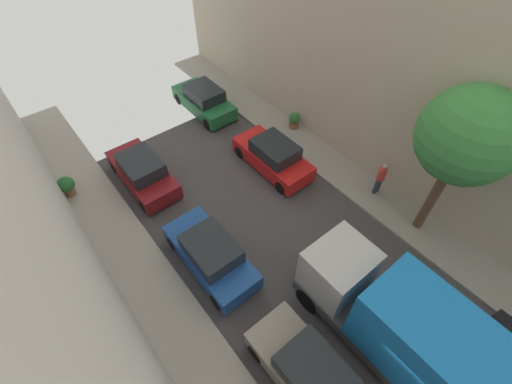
% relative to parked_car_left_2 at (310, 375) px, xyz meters
% --- Properties ---
extents(ground, '(32.00, 32.00, 0.00)m').
position_rel_parked_car_left_2_xyz_m(ground, '(2.70, -2.16, -0.72)').
color(ground, '#423F42').
extents(sidewalk_right, '(2.00, 44.00, 0.15)m').
position_rel_parked_car_left_2_xyz_m(sidewalk_right, '(7.70, -2.16, -0.64)').
color(sidewalk_right, gray).
rests_on(sidewalk_right, ground).
extents(parked_car_left_2, '(1.78, 4.20, 1.57)m').
position_rel_parked_car_left_2_xyz_m(parked_car_left_2, '(0.00, 0.00, 0.00)').
color(parked_car_left_2, gray).
rests_on(parked_car_left_2, ground).
extents(parked_car_left_3, '(1.78, 4.20, 1.57)m').
position_rel_parked_car_left_2_xyz_m(parked_car_left_3, '(0.00, 5.31, 0.00)').
color(parked_car_left_3, '#194799').
rests_on(parked_car_left_3, ground).
extents(parked_car_left_4, '(1.78, 4.20, 1.57)m').
position_rel_parked_car_left_2_xyz_m(parked_car_left_4, '(0.00, 10.94, 0.00)').
color(parked_car_left_4, maroon).
rests_on(parked_car_left_4, ground).
extents(parked_car_right_3, '(1.78, 4.20, 1.57)m').
position_rel_parked_car_left_2_xyz_m(parked_car_right_3, '(5.40, 7.97, 0.00)').
color(parked_car_right_3, red).
rests_on(parked_car_right_3, ground).
extents(parked_car_right_4, '(1.78, 4.20, 1.57)m').
position_rel_parked_car_left_2_xyz_m(parked_car_right_4, '(5.40, 14.04, 0.00)').
color(parked_car_right_4, '#1E6638').
rests_on(parked_car_right_4, ground).
extents(delivery_truck, '(2.26, 6.60, 3.38)m').
position_rel_parked_car_left_2_xyz_m(delivery_truck, '(2.70, -1.00, 1.07)').
color(delivery_truck, '#4C4C51').
rests_on(delivery_truck, ground).
extents(pedestrian, '(0.40, 0.36, 1.72)m').
position_rel_parked_car_left_2_xyz_m(pedestrian, '(7.93, 3.68, 0.35)').
color(pedestrian, '#2D334C').
rests_on(pedestrian, sidewalk_right).
extents(street_tree_1, '(3.31, 3.31, 6.46)m').
position_rel_parked_car_left_2_xyz_m(street_tree_1, '(7.78, 1.36, 4.20)').
color(street_tree_1, brown).
rests_on(street_tree_1, sidewalk_right).
extents(potted_plant_0, '(0.59, 0.59, 0.89)m').
position_rel_parked_car_left_2_xyz_m(potted_plant_0, '(8.24, 9.54, -0.11)').
color(potted_plant_0, brown).
rests_on(potted_plant_0, sidewalk_right).
extents(potted_plant_2, '(0.73, 0.73, 0.99)m').
position_rel_parked_car_left_2_xyz_m(potted_plant_2, '(-3.02, 12.30, -0.01)').
color(potted_plant_2, brown).
rests_on(potted_plant_2, sidewalk_left).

